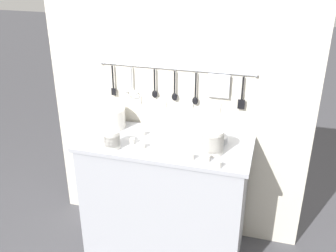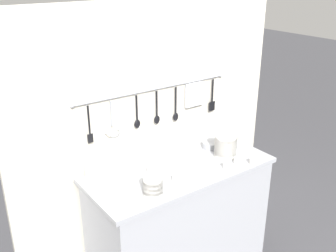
% 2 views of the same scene
% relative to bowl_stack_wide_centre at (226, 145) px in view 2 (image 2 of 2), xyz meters
% --- Properties ---
extents(counter, '(1.24, 0.55, 0.95)m').
position_rel_bowl_stack_wide_centre_xyz_m(counter, '(-0.35, 0.05, -0.56)').
color(counter, '#9EA0A8').
rests_on(counter, ground).
extents(back_wall, '(2.04, 0.11, 1.98)m').
position_rel_bowl_stack_wide_centre_xyz_m(back_wall, '(-0.35, 0.35, -0.04)').
color(back_wall, beige).
rests_on(back_wall, ground).
extents(bowl_stack_wide_centre, '(0.15, 0.15, 0.17)m').
position_rel_bowl_stack_wide_centre_xyz_m(bowl_stack_wide_centre, '(0.00, 0.00, 0.00)').
color(bowl_stack_wide_centre, silver).
rests_on(bowl_stack_wide_centre, counter).
extents(bowl_stack_nested_right, '(0.11, 0.11, 0.13)m').
position_rel_bowl_stack_wide_centre_xyz_m(bowl_stack_nested_right, '(-0.68, -0.13, -0.02)').
color(bowl_stack_nested_right, silver).
rests_on(bowl_stack_nested_right, counter).
extents(plate_stack, '(0.23, 0.23, 0.15)m').
position_rel_bowl_stack_wide_centre_xyz_m(plate_stack, '(-0.83, 0.19, -0.01)').
color(plate_stack, silver).
rests_on(plate_stack, counter).
extents(steel_mixing_bowl, '(0.13, 0.13, 0.04)m').
position_rel_bowl_stack_wide_centre_xyz_m(steel_mixing_bowl, '(0.02, 0.17, -0.06)').
color(steel_mixing_bowl, '#93969E').
rests_on(steel_mixing_bowl, counter).
extents(cup_front_left, '(0.04, 0.04, 0.04)m').
position_rel_bowl_stack_wide_centre_xyz_m(cup_front_left, '(0.07, -0.19, -0.06)').
color(cup_front_left, silver).
rests_on(cup_front_left, counter).
extents(cup_front_right, '(0.04, 0.04, 0.04)m').
position_rel_bowl_stack_wide_centre_xyz_m(cup_front_right, '(-0.57, -0.03, -0.06)').
color(cup_front_right, silver).
rests_on(cup_front_right, counter).
extents(cup_edge_near, '(0.04, 0.04, 0.04)m').
position_rel_bowl_stack_wide_centre_xyz_m(cup_edge_near, '(-0.12, -0.13, -0.06)').
color(cup_edge_near, silver).
rests_on(cup_edge_near, counter).
extents(cup_beside_plates, '(0.04, 0.04, 0.04)m').
position_rel_bowl_stack_wide_centre_xyz_m(cup_beside_plates, '(-0.48, -0.07, -0.06)').
color(cup_beside_plates, silver).
rests_on(cup_beside_plates, counter).
extents(cup_back_right, '(0.04, 0.04, 0.04)m').
position_rel_bowl_stack_wide_centre_xyz_m(cup_back_right, '(-0.01, -0.12, -0.06)').
color(cup_back_right, silver).
rests_on(cup_back_right, counter).
extents(cup_mid_row, '(0.04, 0.04, 0.04)m').
position_rel_bowl_stack_wide_centre_xyz_m(cup_mid_row, '(-0.54, 0.12, -0.06)').
color(cup_mid_row, silver).
rests_on(cup_mid_row, counter).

